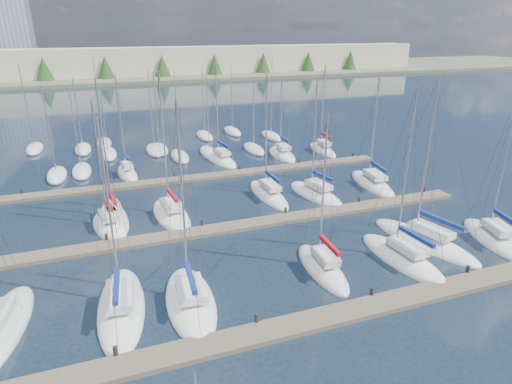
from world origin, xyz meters
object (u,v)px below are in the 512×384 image
object	(u,v)px
sailboat_f	(424,241)
sailboat_n	(127,173)
sailboat_g	(493,238)
sailboat_h	(110,225)
sailboat_i	(114,217)
sailboat_e	(402,258)
sailboat_b	(121,307)
sailboat_r	(323,150)
sailboat_c	(191,301)
sailboat_m	(372,184)
sailboat_l	(316,194)
sailboat_j	(171,214)
sailboat_k	(268,194)
sailboat_q	(282,154)
sailboat_p	(221,160)
sailboat_a	(0,329)
sailboat_d	(322,268)

from	to	relation	value
sailboat_f	sailboat_n	bearing A→B (deg)	116.06
sailboat_g	sailboat_h	distance (m)	32.90
sailboat_i	sailboat_e	bearing A→B (deg)	-42.32
sailboat_b	sailboat_r	xyz separation A→B (m)	(29.46, 28.33, 0.02)
sailboat_c	sailboat_r	bearing A→B (deg)	52.61
sailboat_m	sailboat_f	xyz separation A→B (m)	(-3.96, -13.21, 0.00)
sailboat_l	sailboat_r	xyz separation A→B (m)	(8.92, 15.09, 0.02)
sailboat_i	sailboat_j	world-z (taller)	sailboat_j
sailboat_b	sailboat_k	world-z (taller)	sailboat_k
sailboat_j	sailboat_e	bearing A→B (deg)	-47.74
sailboat_b	sailboat_g	distance (m)	29.79
sailboat_n	sailboat_q	distance (m)	20.78
sailboat_j	sailboat_r	xyz separation A→B (m)	(24.11, 15.14, 0.01)
sailboat_p	sailboat_q	world-z (taller)	sailboat_p
sailboat_i	sailboat_n	xyz separation A→B (m)	(2.12, 12.63, 0.01)
sailboat_j	sailboat_n	bearing A→B (deg)	97.35
sailboat_n	sailboat_b	bearing A→B (deg)	-101.84
sailboat_f	sailboat_g	bearing A→B (deg)	-29.51
sailboat_j	sailboat_f	xyz separation A→B (m)	(18.71, -12.43, -0.00)
sailboat_f	sailboat_e	bearing A→B (deg)	-167.66
sailboat_e	sailboat_q	distance (m)	29.31
sailboat_m	sailboat_p	xyz separation A→B (m)	(-13.55, 14.64, 0.01)
sailboat_g	sailboat_h	size ratio (longest dim) A/B	1.11
sailboat_k	sailboat_h	xyz separation A→B (m)	(-16.02, -2.16, -0.01)
sailboat_a	sailboat_h	distance (m)	14.07
sailboat_j	sailboat_c	size ratio (longest dim) A/B	1.01
sailboat_m	sailboat_r	xyz separation A→B (m)	(1.44, 14.36, 0.02)
sailboat_e	sailboat_k	world-z (taller)	sailboat_e
sailboat_a	sailboat_c	bearing A→B (deg)	3.38
sailboat_i	sailboat_p	world-z (taller)	sailboat_i
sailboat_e	sailboat_g	bearing A→B (deg)	-4.20
sailboat_r	sailboat_p	distance (m)	15.00
sailboat_d	sailboat_k	bearing A→B (deg)	86.80
sailboat_i	sailboat_d	distance (m)	20.05
sailboat_b	sailboat_q	world-z (taller)	sailboat_b
sailboat_m	sailboat_a	bearing A→B (deg)	-150.54
sailboat_b	sailboat_g	bearing A→B (deg)	3.18
sailboat_e	sailboat_m	size ratio (longest dim) A/B	1.10
sailboat_b	sailboat_k	distance (m)	21.68
sailboat_p	sailboat_l	bearing A→B (deg)	-77.50
sailboat_l	sailboat_e	size ratio (longest dim) A/B	0.93
sailboat_l	sailboat_j	distance (m)	15.19
sailboat_e	sailboat_c	xyz separation A→B (m)	(-16.32, 0.09, -0.01)
sailboat_m	sailboat_k	world-z (taller)	sailboat_k
sailboat_j	sailboat_b	distance (m)	14.24
sailboat_j	sailboat_r	world-z (taller)	sailboat_j
sailboat_b	sailboat_g	size ratio (longest dim) A/B	0.98
sailboat_l	sailboat_c	distance (m)	21.54
sailboat_i	sailboat_c	distance (m)	15.67
sailboat_e	sailboat_g	size ratio (longest dim) A/B	1.05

